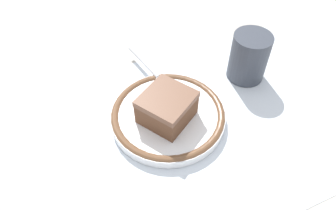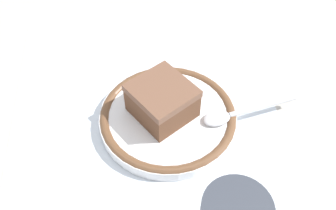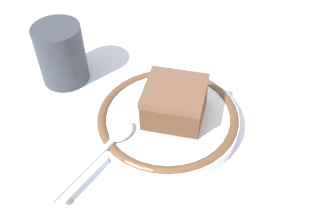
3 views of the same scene
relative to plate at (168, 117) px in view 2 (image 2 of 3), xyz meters
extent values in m
plane|color=#B7B2A8|center=(0.03, -0.03, -0.01)|extent=(2.40, 2.40, 0.00)
cube|color=silver|center=(0.03, -0.03, -0.01)|extent=(0.56, 0.38, 0.00)
cylinder|color=white|center=(0.00, 0.00, 0.00)|extent=(0.19, 0.19, 0.02)
torus|color=brown|center=(0.00, 0.00, 0.00)|extent=(0.19, 0.19, 0.01)
cube|color=brown|center=(-0.01, -0.01, 0.02)|extent=(0.10, 0.10, 0.04)
cube|color=brown|center=(-0.01, -0.01, 0.05)|extent=(0.10, 0.10, 0.01)
ellipsoid|color=silver|center=(0.02, 0.06, 0.01)|extent=(0.03, 0.04, 0.01)
cylinder|color=silver|center=(0.01, 0.13, 0.01)|extent=(0.03, 0.10, 0.01)
camera|label=1|loc=(-0.13, -0.30, 0.40)|focal=33.15mm
camera|label=2|loc=(0.32, -0.04, 0.40)|focal=39.32mm
camera|label=3|loc=(-0.25, 0.25, 0.38)|focal=41.77mm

